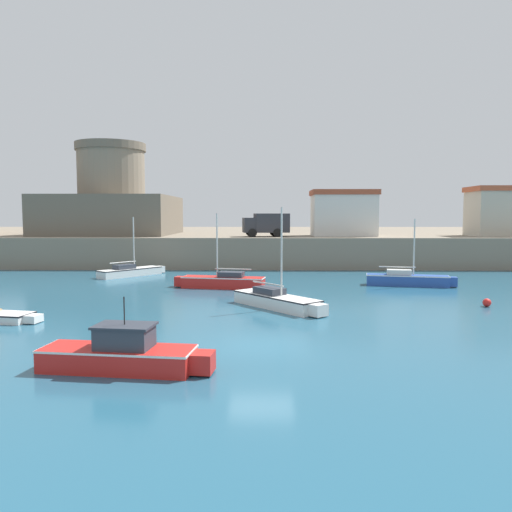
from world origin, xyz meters
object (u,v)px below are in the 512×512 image
object	(u,v)px
mooring_buoy	(487,303)
truck_on_quay	(266,224)
sailboat_white_1	(277,300)
sailboat_blue_3	(408,279)
harbor_shed_far_end	(343,213)
fortress	(112,205)
sailboat_red_2	(222,281)
sailboat_white_4	(131,271)
harbor_shed_mid_row	(506,211)
motorboat_red_6	(123,354)

from	to	relation	value
mooring_buoy	truck_on_quay	world-z (taller)	truck_on_quay
sailboat_white_1	mooring_buoy	world-z (taller)	sailboat_white_1
sailboat_blue_3	harbor_shed_far_end	xyz separation A→B (m)	(-2.30, 14.40, 4.70)
harbor_shed_far_end	truck_on_quay	world-z (taller)	harbor_shed_far_end
harbor_shed_far_end	sailboat_white_1	bearing A→B (deg)	-107.44
fortress	sailboat_white_1	bearing A→B (deg)	-57.72
sailboat_white_1	sailboat_red_2	bearing A→B (deg)	116.14
sailboat_blue_3	sailboat_white_4	distance (m)	21.71
sailboat_blue_3	fortress	world-z (taller)	fortress
sailboat_white_1	sailboat_white_4	xyz separation A→B (m)	(-11.55, 13.84, -0.03)
fortress	harbor_shed_mid_row	size ratio (longest dim) A/B	1.83
motorboat_red_6	mooring_buoy	distance (m)	20.23
motorboat_red_6	harbor_shed_mid_row	xyz separation A→B (m)	(28.47, 33.77, 4.81)
sailboat_red_2	sailboat_white_4	xyz separation A→B (m)	(-8.00, 6.59, -0.07)
fortress	sailboat_blue_3	bearing A→B (deg)	-34.67
mooring_buoy	harbor_shed_mid_row	distance (m)	25.82
motorboat_red_6	fortress	xyz separation A→B (m)	(-11.53, 37.45, 5.52)
sailboat_white_4	mooring_buoy	world-z (taller)	sailboat_white_4
sailboat_white_4	sailboat_blue_3	bearing A→B (deg)	-14.38
harbor_shed_far_end	mooring_buoy	bearing A→B (deg)	-79.15
sailboat_blue_3	harbor_shed_far_end	distance (m)	15.32
harbor_shed_mid_row	harbor_shed_far_end	bearing A→B (deg)	-179.64
sailboat_white_1	sailboat_white_4	distance (m)	18.03
sailboat_white_4	truck_on_quay	size ratio (longest dim) A/B	1.16
motorboat_red_6	sailboat_red_2	bearing A→B (deg)	84.51
mooring_buoy	harbor_shed_far_end	bearing A→B (deg)	100.85
sailboat_blue_3	sailboat_white_4	world-z (taller)	sailboat_white_4
sailboat_red_2	mooring_buoy	bearing A→B (deg)	-24.16
mooring_buoy	harbor_shed_mid_row	world-z (taller)	harbor_shed_mid_row
fortress	motorboat_red_6	bearing A→B (deg)	-72.89
sailboat_white_1	sailboat_blue_3	world-z (taller)	sailboat_white_1
sailboat_blue_3	truck_on_quay	size ratio (longest dim) A/B	1.35
sailboat_red_2	sailboat_white_4	size ratio (longest dim) A/B	1.20
sailboat_white_1	fortress	bearing A→B (deg)	122.28
harbor_shed_mid_row	truck_on_quay	distance (m)	23.71
sailboat_blue_3	motorboat_red_6	xyz separation A→B (m)	(-14.77, -19.27, 0.07)
sailboat_white_1	sailboat_blue_3	size ratio (longest dim) A/B	0.90
motorboat_red_6	truck_on_quay	bearing A→B (deg)	81.35
mooring_buoy	harbor_shed_far_end	world-z (taller)	harbor_shed_far_end
harbor_shed_far_end	truck_on_quay	distance (m)	7.88
motorboat_red_6	fortress	distance (m)	39.58
sailboat_red_2	sailboat_blue_3	size ratio (longest dim) A/B	1.03
sailboat_white_1	sailboat_white_4	size ratio (longest dim) A/B	1.05
sailboat_blue_3	mooring_buoy	distance (m)	8.18
motorboat_red_6	mooring_buoy	size ratio (longest dim) A/B	12.75
sailboat_white_1	sailboat_red_2	distance (m)	8.07
harbor_shed_far_end	truck_on_quay	size ratio (longest dim) A/B	1.40
motorboat_red_6	harbor_shed_mid_row	size ratio (longest dim) A/B	0.80
fortress	harbor_shed_far_end	size ratio (longest dim) A/B	2.05
sailboat_white_4	truck_on_quay	world-z (taller)	truck_on_quay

